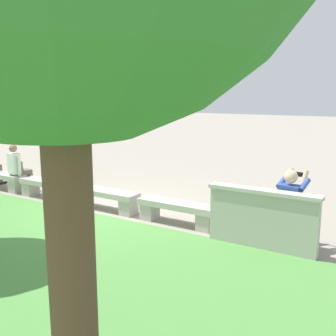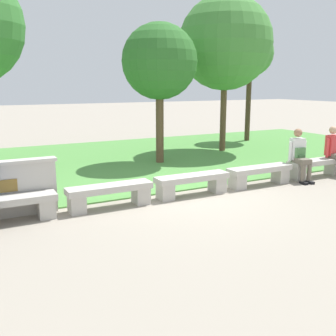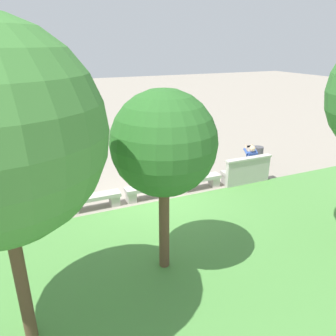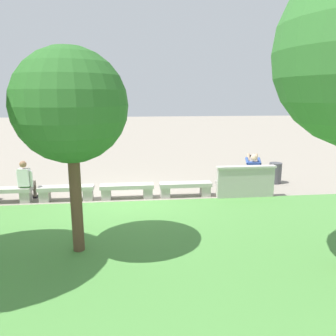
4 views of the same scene
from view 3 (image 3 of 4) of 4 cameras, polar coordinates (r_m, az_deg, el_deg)
The scene contains 14 objects.
ground_plane at distance 10.87m, azimuth -3.20°, elevation -5.22°, with size 80.00×80.00×0.00m, color gray.
grass_strip at distance 7.55m, azimuth 9.38°, elevation -18.59°, with size 20.92×8.00×0.03m, color #518E42.
bench_main at distance 12.38m, azimuth 12.71°, elevation -0.89°, with size 1.64×0.40×0.45m.
bench_near at distance 11.45m, azimuth 5.32°, elevation -2.28°, with size 1.64×0.40×0.45m.
bench_mid at distance 10.75m, azimuth -3.23°, elevation -3.83°, with size 1.64×0.40×0.45m.
bench_far at distance 10.32m, azimuth -12.77°, elevation -5.46°, with size 1.64×0.40×0.45m.
bench_end at distance 10.20m, azimuth -22.86°, elevation -7.01°, with size 1.64×0.40×0.45m.
backrest_wall_with_plaque at distance 12.05m, azimuth 13.74°, elevation -0.44°, with size 1.84×0.24×1.01m.
person_photographer at distance 12.50m, azimuth 14.04°, elevation 1.39°, with size 0.52×0.77×1.32m.
person_distant at distance 10.10m, azimuth -19.41°, elevation -4.37°, with size 0.48×0.71×1.26m.
person_companion at distance 10.13m, azimuth -26.43°, elevation -5.38°, with size 0.48×0.69×1.26m.
backpack at distance 10.08m, azimuth -19.44°, elevation -4.72°, with size 0.28×0.24×0.43m.
tree_behind_wall at distance 6.50m, azimuth -0.74°, elevation 4.19°, with size 2.15×2.15×4.01m.
trash_bin at distance 14.24m, azimuth 15.32°, elevation 2.12°, with size 0.44×0.44×0.75m, color #4C4C51.
Camera 3 is at (3.39, 9.15, 4.79)m, focal length 35.00 mm.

